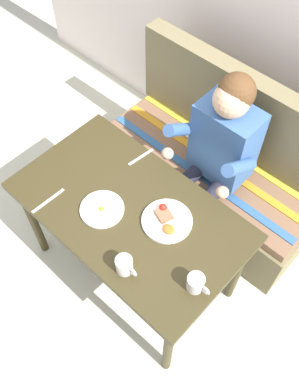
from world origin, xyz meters
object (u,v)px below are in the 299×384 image
at_px(person, 216,151).
at_px(plate_breakfast, 167,220).
at_px(coffee_mug_second, 125,265).
at_px(knife, 48,201).
at_px(coffee_mug, 196,283).
at_px(fork, 141,157).
at_px(couch, 214,170).
at_px(plate_eggs, 102,209).
at_px(table, 130,217).

xyz_separation_m(person, plate_breakfast, (0.10, -0.52, 0.00)).
distance_m(coffee_mug_second, knife, 0.55).
relative_size(coffee_mug, fork, 0.69).
bearing_deg(plate_breakfast, couch, 105.10).
relative_size(couch, coffee_mug_second, 12.20).
distance_m(plate_eggs, fork, 0.39).
bearing_deg(coffee_mug, person, 121.39).
bearing_deg(fork, plate_eggs, -69.12).
bearing_deg(coffee_mug_second, person, 98.69).
xyz_separation_m(person, plate_eggs, (-0.18, -0.69, -0.00)).
bearing_deg(coffee_mug, plate_breakfast, 152.53).
xyz_separation_m(coffee_mug_second, knife, (-0.55, -0.00, -0.04)).
bearing_deg(knife, plate_eggs, 33.85).
distance_m(coffee_mug, knife, 0.86).
xyz_separation_m(person, knife, (-0.42, -0.84, -0.01)).
bearing_deg(table, plate_eggs, -133.79).
xyz_separation_m(plate_eggs, coffee_mug, (0.60, 0.00, 0.04)).
xyz_separation_m(person, fork, (-0.28, -0.31, -0.01)).
bearing_deg(couch, fork, -111.26).
xyz_separation_m(couch, coffee_mug_second, (0.22, -1.01, 0.45)).
relative_size(couch, plate_breakfast, 5.72).
relative_size(couch, fork, 8.47).
height_order(person, plate_breakfast, person).
height_order(coffee_mug, knife, coffee_mug).
xyz_separation_m(couch, plate_breakfast, (0.19, -0.69, 0.41)).
xyz_separation_m(table, couch, (0.00, 0.76, -0.32)).
height_order(couch, knife, couch).
relative_size(person, coffee_mug_second, 10.27).
relative_size(table, plate_breakfast, 4.76).
distance_m(person, coffee_mug_second, 0.85).
bearing_deg(coffee_mug_second, plate_eggs, 154.46).
height_order(table, plate_breakfast, plate_breakfast).
bearing_deg(coffee_mug, plate_eggs, -179.52).
xyz_separation_m(couch, person, (0.09, -0.17, 0.41)).
bearing_deg(person, table, -98.75).
xyz_separation_m(coffee_mug, fork, (-0.69, 0.37, -0.04)).
height_order(person, coffee_mug, person).
xyz_separation_m(table, coffee_mug_second, (0.22, -0.25, 0.13)).
distance_m(table, coffee_mug_second, 0.35).
xyz_separation_m(coffee_mug, coffee_mug_second, (-0.29, -0.15, 0.00)).
bearing_deg(plate_eggs, knife, -147.74).
distance_m(couch, person, 0.46).
xyz_separation_m(person, coffee_mug_second, (0.13, -0.84, 0.04)).
relative_size(table, couch, 0.83).
distance_m(plate_breakfast, fork, 0.43).
bearing_deg(plate_eggs, plate_breakfast, 31.55).
bearing_deg(couch, coffee_mug, -59.39).
relative_size(person, plate_breakfast, 4.81).
xyz_separation_m(plate_breakfast, plate_eggs, (-0.28, -0.17, -0.00)).
height_order(plate_eggs, coffee_mug_second, coffee_mug_second).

